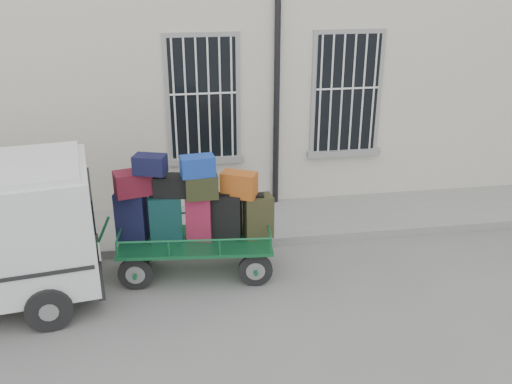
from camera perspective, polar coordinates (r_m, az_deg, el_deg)
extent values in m
plane|color=slate|center=(8.69, -0.66, -9.95)|extent=(80.00, 80.00, 0.00)
cube|color=beige|center=(12.89, -4.44, 15.16)|extent=(24.00, 5.00, 6.00)
cylinder|color=black|center=(10.52, 2.12, 12.38)|extent=(0.11, 0.11, 5.60)
cube|color=black|center=(10.52, -5.31, 9.24)|extent=(1.20, 0.08, 2.20)
cube|color=gray|center=(10.83, -5.09, 3.25)|extent=(1.45, 0.22, 0.12)
cube|color=black|center=(11.02, 9.03, 9.68)|extent=(1.20, 0.08, 2.20)
cube|color=gray|center=(11.32, 8.70, 3.94)|extent=(1.45, 0.22, 0.12)
cube|color=gray|center=(10.56, -2.42, -3.20)|extent=(24.00, 1.70, 0.15)
cylinder|color=black|center=(8.80, -11.95, -8.01)|extent=(0.53, 0.12, 0.53)
cylinder|color=gray|center=(8.80, -11.95, -8.01)|extent=(0.30, 0.12, 0.29)
cylinder|color=black|center=(9.50, -11.30, -5.53)|extent=(0.53, 0.12, 0.53)
cylinder|color=gray|center=(9.50, -11.30, -5.53)|extent=(0.30, 0.12, 0.29)
cylinder|color=black|center=(8.71, -0.06, -7.82)|extent=(0.53, 0.12, 0.53)
cylinder|color=gray|center=(8.71, -0.06, -7.82)|extent=(0.30, 0.12, 0.29)
cylinder|color=black|center=(9.41, -0.35, -5.33)|extent=(0.53, 0.12, 0.53)
cylinder|color=gray|center=(9.41, -0.35, -5.33)|extent=(0.30, 0.12, 0.29)
cube|color=#155C31|center=(8.91, -6.02, -4.88)|extent=(2.42, 1.28, 0.05)
cylinder|color=#155C31|center=(9.02, -15.18, -4.10)|extent=(0.31, 0.07, 0.59)
cube|color=black|center=(8.90, -12.31, -2.35)|extent=(0.51, 0.41, 0.77)
cube|color=black|center=(8.74, -12.53, 0.04)|extent=(0.19, 0.16, 0.03)
cube|color=#0E3332|center=(8.77, -9.01, -2.67)|extent=(0.49, 0.25, 0.73)
cube|color=black|center=(8.62, -9.16, -0.40)|extent=(0.20, 0.14, 0.03)
cube|color=maroon|center=(8.75, -5.71, -2.43)|extent=(0.42, 0.33, 0.76)
cube|color=black|center=(8.59, -5.81, -0.05)|extent=(0.16, 0.14, 0.03)
cube|color=black|center=(8.77, -3.03, -2.45)|extent=(0.52, 0.35, 0.72)
cube|color=black|center=(8.62, -3.08, -0.20)|extent=(0.20, 0.14, 0.03)
cube|color=#2F3219|center=(8.81, 0.22, -2.44)|extent=(0.46, 0.35, 0.67)
cube|color=black|center=(8.66, 0.22, -0.33)|extent=(0.19, 0.17, 0.03)
cube|color=#541023|center=(8.62, -12.21, 0.89)|extent=(0.59, 0.45, 0.36)
cube|color=black|center=(8.59, -8.17, 0.64)|extent=(0.64, 0.39, 0.32)
cube|color=black|center=(8.50, -5.47, 0.58)|extent=(0.49, 0.32, 0.35)
cube|color=#9E3A1C|center=(8.60, -1.71, 0.75)|extent=(0.59, 0.48, 0.39)
cube|color=black|center=(8.39, -10.56, 2.73)|extent=(0.52, 0.41, 0.28)
cube|color=#16469C|center=(8.37, -5.86, 2.61)|extent=(0.52, 0.33, 0.30)
cube|color=black|center=(8.45, -16.17, -0.71)|extent=(0.22, 1.29, 0.51)
cube|color=black|center=(8.91, -15.49, -7.00)|extent=(0.34, 1.71, 0.20)
cube|color=white|center=(8.81, -15.39, -5.77)|extent=(0.08, 0.39, 0.11)
cylinder|color=black|center=(8.25, -19.99, -10.88)|extent=(0.65, 0.29, 0.63)
cylinder|color=black|center=(9.73, -19.78, -5.47)|extent=(0.65, 0.29, 0.63)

